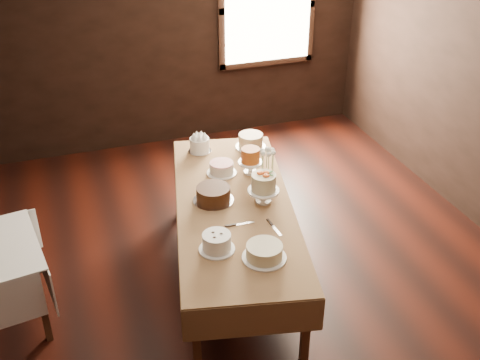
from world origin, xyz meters
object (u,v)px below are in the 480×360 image
object	(u,v)px
cake_caramel	(250,162)
cake_swirl	(217,243)
cake_lattice	(222,169)
cake_chocolate	(213,195)
flower_vase	(267,178)
cake_server_d	(258,183)
cake_speckled	(251,141)
cake_server_c	(220,184)
cake_server_a	(245,223)
cake_flowers	(263,190)
cake_cream	(264,252)
cake_meringue	(200,145)
display_table	(234,209)
cake_server_b	(277,231)

from	to	relation	value
cake_caramel	cake_swirl	distance (m)	1.18
cake_lattice	cake_caramel	xyz separation A→B (m)	(0.25, -0.07, 0.06)
cake_chocolate	flower_vase	distance (m)	0.53
flower_vase	cake_server_d	bearing A→B (deg)	137.82
cake_speckled	cake_server_c	xyz separation A→B (m)	(-0.49, -0.58, -0.06)
cake_chocolate	cake_server_a	size ratio (longest dim) A/B	1.66
cake_flowers	cake_swirl	size ratio (longest dim) A/B	1.01
cake_speckled	flower_vase	distance (m)	0.73
cake_cream	flower_vase	xyz separation A→B (m)	(0.39, 0.95, 0.02)
cake_caramel	cake_flowers	distance (m)	0.50
cake_swirl	cake_cream	size ratio (longest dim) A/B	0.72
cake_meringue	cake_server_a	size ratio (longest dim) A/B	1.05
display_table	cake_server_c	world-z (taller)	cake_server_c
cake_speckled	cake_server_d	bearing A→B (deg)	-104.57
cake_swirl	flower_vase	xyz separation A→B (m)	(0.68, 0.74, 0.01)
cake_flowers	flower_vase	xyz separation A→B (m)	(0.13, 0.24, -0.04)
cake_swirl	cake_server_c	distance (m)	0.94
cake_chocolate	cake_swirl	bearing A→B (deg)	-104.49
cake_meringue	cake_caramel	distance (m)	0.64
cake_server_c	flower_vase	size ratio (longest dim) A/B	1.61
cake_server_a	flower_vase	size ratio (longest dim) A/B	1.61
cake_chocolate	cake_server_c	xyz separation A→B (m)	(0.13, 0.25, -0.06)
cake_server_d	flower_vase	size ratio (longest dim) A/B	1.61
cake_speckled	cake_swirl	bearing A→B (deg)	-118.42
cake_speckled	cake_cream	size ratio (longest dim) A/B	0.87
cake_flowers	cake_server_b	bearing A→B (deg)	-96.96
cake_meringue	cake_chocolate	size ratio (longest dim) A/B	0.63
cake_swirl	cake_server_d	world-z (taller)	cake_swirl
cake_cream	cake_meringue	bearing A→B (deg)	89.88
cake_flowers	cake_server_d	distance (m)	0.32
cake_lattice	cake_server_b	size ratio (longest dim) A/B	1.13
cake_lattice	cake_server_c	xyz separation A→B (m)	(-0.07, -0.18, -0.04)
cake_flowers	cake_server_c	world-z (taller)	cake_flowers
cake_meringue	cake_server_a	distance (m)	1.29
cake_cream	cake_server_c	bearing A→B (deg)	89.65
cake_flowers	flower_vase	distance (m)	0.27
cake_speckled	cake_lattice	distance (m)	0.58
cake_meringue	cake_chocolate	bearing A→B (deg)	-98.32
cake_server_c	flower_vase	bearing A→B (deg)	-125.46
cake_meringue	cake_swirl	distance (m)	1.57
cake_chocolate	flower_vase	xyz separation A→B (m)	(0.52, 0.10, 0.01)
cake_flowers	cake_server_d	xyz separation A→B (m)	(0.06, 0.30, -0.11)
display_table	cake_cream	world-z (taller)	cake_cream
cake_server_c	cake_server_d	size ratio (longest dim) A/B	1.00
cake_chocolate	cake_flowers	xyz separation A→B (m)	(0.39, -0.14, 0.05)
display_table	cake_swirl	size ratio (longest dim) A/B	9.55
cake_cream	flower_vase	bearing A→B (deg)	67.65
cake_server_b	flower_vase	xyz separation A→B (m)	(0.18, 0.66, 0.07)
display_table	cake_speckled	distance (m)	1.04
cake_speckled	cake_caramel	world-z (taller)	cake_caramel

